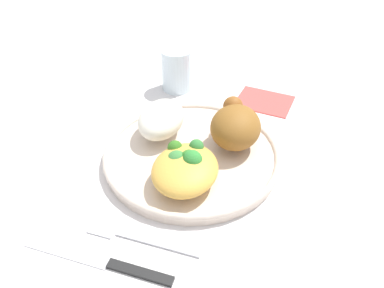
{
  "coord_description": "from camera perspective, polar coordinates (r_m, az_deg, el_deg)",
  "views": [
    {
      "loc": [
        -0.42,
        -0.11,
        0.37
      ],
      "look_at": [
        0.0,
        0.0,
        0.03
      ],
      "focal_mm": 34.27,
      "sensor_mm": 36.0,
      "label": 1
    }
  ],
  "objects": [
    {
      "name": "napkin",
      "position": [
        0.73,
        11.17,
        6.6
      ],
      "size": [
        0.1,
        0.12,
        0.0
      ],
      "primitive_type": "cube",
      "rotation": [
        0.0,
        0.0,
        -0.17
      ],
      "color": "#DB4C47",
      "rests_on": "ground_plane"
    },
    {
      "name": "knife",
      "position": [
        0.46,
        -12.76,
        -17.59
      ],
      "size": [
        0.02,
        0.19,
        0.01
      ],
      "color": "black",
      "rests_on": "ground_plane"
    },
    {
      "name": "rice_pile",
      "position": [
        0.59,
        -4.81,
        3.88
      ],
      "size": [
        0.1,
        0.07,
        0.05
      ],
      "primitive_type": "ellipsoid",
      "color": "white",
      "rests_on": "plate"
    },
    {
      "name": "ground_plane",
      "position": [
        0.58,
        0.0,
        -2.34
      ],
      "size": [
        2.0,
        2.0,
        0.0
      ],
      "primitive_type": "plane",
      "color": "silver"
    },
    {
      "name": "water_glass",
      "position": [
        0.74,
        -2.36,
        11.48
      ],
      "size": [
        0.06,
        0.06,
        0.08
      ],
      "primitive_type": "cylinder",
      "color": "silver",
      "rests_on": "ground_plane"
    },
    {
      "name": "plate",
      "position": [
        0.57,
        0.0,
        -1.54
      ],
      "size": [
        0.27,
        0.27,
        0.02
      ],
      "color": "beige",
      "rests_on": "ground_plane"
    },
    {
      "name": "mac_cheese_with_broccoli",
      "position": [
        0.5,
        -1.09,
        -3.62
      ],
      "size": [
        0.11,
        0.09,
        0.05
      ],
      "color": "gold",
      "rests_on": "plate"
    },
    {
      "name": "roasted_chicken",
      "position": [
        0.56,
        6.76,
        2.86
      ],
      "size": [
        0.1,
        0.08,
        0.06
      ],
      "color": "brown",
      "rests_on": "plate"
    },
    {
      "name": "fork",
      "position": [
        0.47,
        -8.92,
        -14.11
      ],
      "size": [
        0.02,
        0.14,
        0.01
      ],
      "color": "#B2B2B7",
      "rests_on": "ground_plane"
    }
  ]
}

